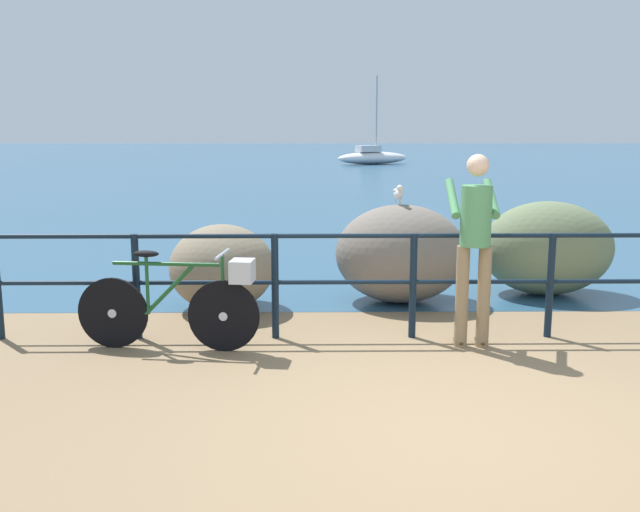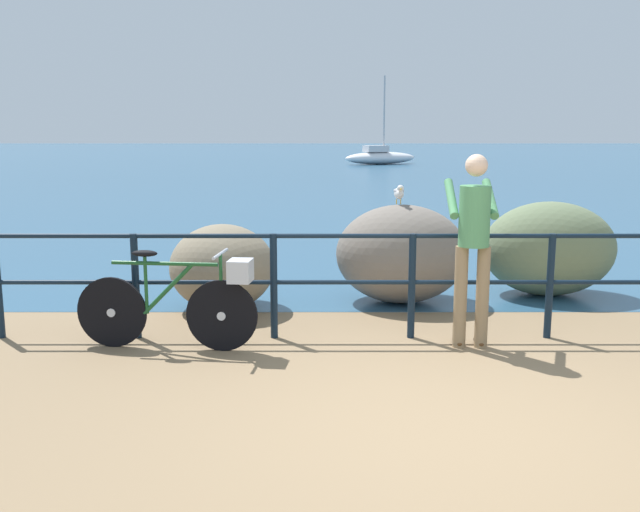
# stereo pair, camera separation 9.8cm
# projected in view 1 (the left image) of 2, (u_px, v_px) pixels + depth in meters

# --- Properties ---
(ground_plane) EXTENTS (120.00, 120.00, 0.10)m
(ground_plane) POSITION_uv_depth(u_px,v_px,m) (339.00, 189.00, 24.43)
(ground_plane) COLOR #846B4C
(sea_surface) EXTENTS (120.00, 90.00, 0.01)m
(sea_surface) POSITION_uv_depth(u_px,v_px,m) (324.00, 156.00, 52.08)
(sea_surface) COLOR #2D5675
(sea_surface) RESTS_ON ground_plane
(promenade_railing) EXTENTS (8.03, 0.07, 1.02)m
(promenade_railing) POSITION_uv_depth(u_px,v_px,m) (413.00, 273.00, 6.75)
(promenade_railing) COLOR black
(promenade_railing) RESTS_ON ground_plane
(bicycle) EXTENTS (1.69, 0.48, 0.92)m
(bicycle) POSITION_uv_depth(u_px,v_px,m) (183.00, 300.00, 6.39)
(bicycle) COLOR black
(bicycle) RESTS_ON ground_plane
(person_at_railing) EXTENTS (0.46, 0.65, 1.78)m
(person_at_railing) POSITION_uv_depth(u_px,v_px,m) (475.00, 241.00, 6.42)
(person_at_railing) COLOR #8C7251
(person_at_railing) RESTS_ON ground_plane
(breakwater_boulder_main) EXTENTS (1.52, 1.26, 1.14)m
(breakwater_boulder_main) POSITION_uv_depth(u_px,v_px,m) (401.00, 254.00, 8.18)
(breakwater_boulder_main) COLOR slate
(breakwater_boulder_main) RESTS_ON ground
(breakwater_boulder_left) EXTENTS (1.17, 1.22, 0.96)m
(breakwater_boulder_left) POSITION_uv_depth(u_px,v_px,m) (222.00, 267.00, 7.85)
(breakwater_boulder_left) COLOR gray
(breakwater_boulder_left) RESTS_ON ground
(breakwater_boulder_right) EXTENTS (1.60, 1.13, 1.14)m
(breakwater_boulder_right) POSITION_uv_depth(u_px,v_px,m) (547.00, 248.00, 8.55)
(breakwater_boulder_right) COLOR #697755
(breakwater_boulder_right) RESTS_ON ground
(seagull) EXTENTS (0.12, 0.34, 0.23)m
(seagull) POSITION_uv_depth(u_px,v_px,m) (398.00, 192.00, 8.10)
(seagull) COLOR gold
(seagull) RESTS_ON breakwater_boulder_main
(sailboat) EXTENTS (4.54, 3.00, 4.90)m
(sailboat) POSITION_uv_depth(u_px,v_px,m) (372.00, 157.00, 39.88)
(sailboat) COLOR white
(sailboat) RESTS_ON sea_surface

